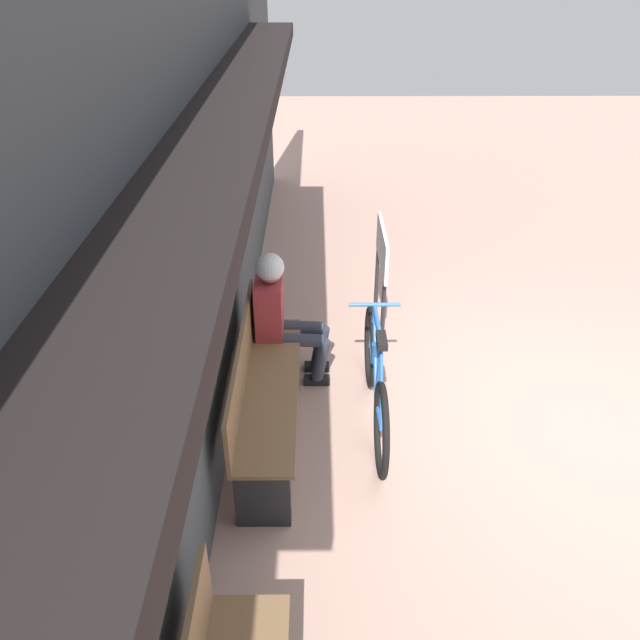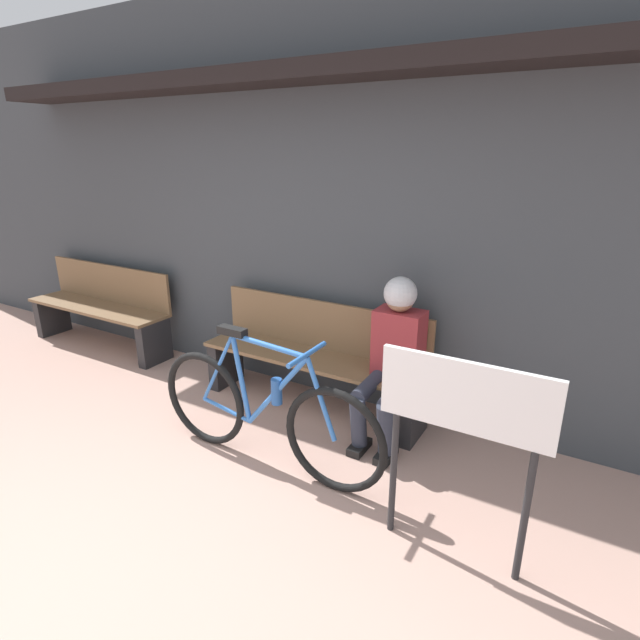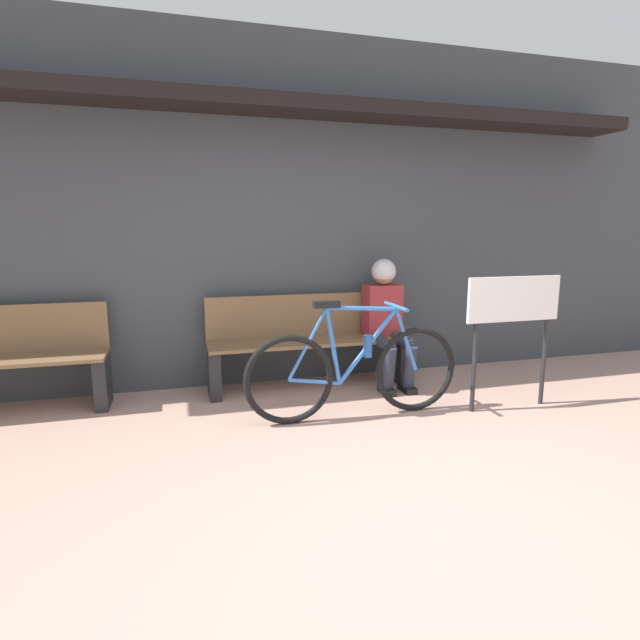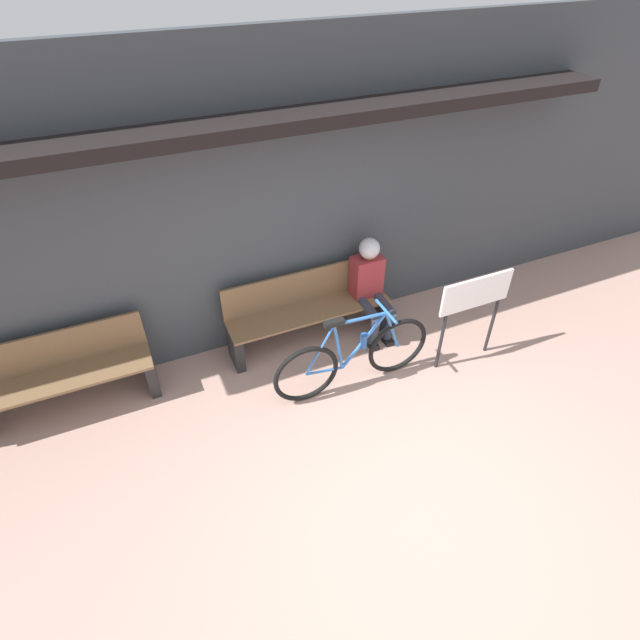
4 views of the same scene
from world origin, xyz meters
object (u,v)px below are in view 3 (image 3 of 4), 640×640
at_px(person_seated, 386,313).
at_px(park_bench_near, 309,343).
at_px(signboard, 513,311).
at_px(bicycle, 355,371).

bearing_deg(person_seated, park_bench_near, 170.87).
relative_size(park_bench_near, signboard, 1.71).
xyz_separation_m(park_bench_near, signboard, (1.44, -1.00, 0.40)).
distance_m(park_bench_near, signboard, 1.80).
xyz_separation_m(bicycle, person_seated, (0.57, 0.74, 0.31)).
relative_size(park_bench_near, bicycle, 1.07).
distance_m(park_bench_near, person_seated, 0.78).
bearing_deg(bicycle, park_bench_near, 99.57).
bearing_deg(park_bench_near, person_seated, -9.13).
height_order(park_bench_near, signboard, signboard).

